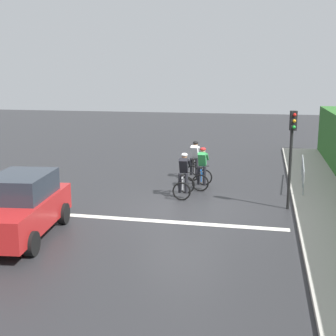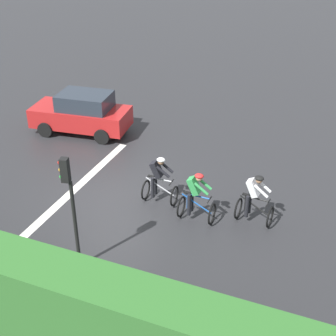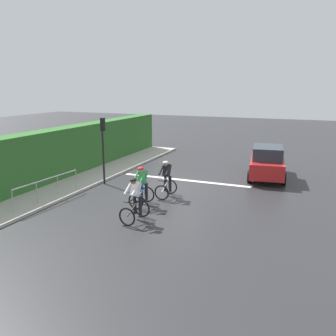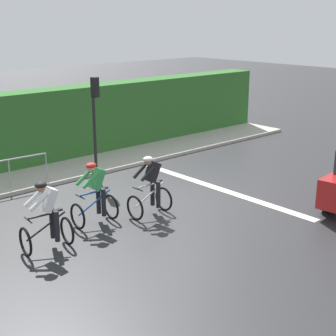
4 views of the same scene
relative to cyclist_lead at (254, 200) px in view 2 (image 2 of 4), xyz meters
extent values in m
plane|color=#28282B|center=(0.30, -4.74, -0.80)|extent=(80.00, 80.00, 0.00)
cube|color=#ADA89E|center=(5.42, -2.74, -0.74)|extent=(2.80, 23.41, 0.12)
cube|color=#2D6628|center=(6.62, -2.74, 0.55)|extent=(1.10, 23.41, 2.69)
cube|color=silver|center=(0.30, -6.12, -0.79)|extent=(7.00, 0.30, 0.01)
torus|color=black|center=(0.05, 0.55, -0.46)|extent=(0.68, 0.12, 0.68)
torus|color=black|center=(-0.04, -0.47, -0.46)|extent=(0.68, 0.12, 0.68)
cylinder|color=black|center=(0.00, 0.04, -0.21)|extent=(0.13, 0.99, 0.51)
cylinder|color=black|center=(-0.02, -0.27, -0.18)|extent=(0.04, 0.04, 0.55)
cylinder|color=black|center=(0.01, 0.09, 0.07)|extent=(0.10, 0.72, 0.04)
cube|color=black|center=(-0.02, -0.27, 0.11)|extent=(0.12, 0.23, 0.04)
cylinder|color=black|center=(0.04, 0.45, 0.04)|extent=(0.42, 0.07, 0.03)
cube|color=white|center=(-0.01, -0.06, 0.41)|extent=(0.33, 0.43, 0.57)
sphere|color=#9E7051|center=(0.01, 0.09, 0.72)|extent=(0.20, 0.20, 0.20)
ellipsoid|color=black|center=(0.01, 0.09, 0.79)|extent=(0.26, 0.30, 0.14)
cylinder|color=black|center=(-0.13, -0.15, -0.23)|extent=(0.12, 0.12, 0.74)
cylinder|color=black|center=(0.11, -0.17, -0.23)|extent=(0.12, 0.12, 0.74)
cylinder|color=white|center=(-0.14, 0.24, 0.47)|extent=(0.13, 0.48, 0.37)
cylinder|color=white|center=(0.18, 0.21, 0.47)|extent=(0.13, 0.48, 0.37)
torus|color=black|center=(0.57, -1.14, -0.46)|extent=(0.68, 0.07, 0.68)
torus|color=black|center=(0.56, -2.16, -0.46)|extent=(0.68, 0.07, 0.68)
cylinder|color=#1E59B2|center=(0.56, -1.65, -0.21)|extent=(0.06, 0.99, 0.51)
cylinder|color=#1E59B2|center=(0.56, -1.95, -0.18)|extent=(0.04, 0.04, 0.55)
cylinder|color=#1E59B2|center=(0.56, -1.60, 0.07)|extent=(0.05, 0.71, 0.04)
cube|color=black|center=(0.56, -1.95, 0.11)|extent=(0.10, 0.22, 0.04)
cylinder|color=black|center=(0.57, -1.24, 0.04)|extent=(0.42, 0.04, 0.03)
cube|color=green|center=(0.56, -1.75, 0.41)|extent=(0.30, 0.41, 0.57)
sphere|color=tan|center=(0.56, -1.60, 0.72)|extent=(0.20, 0.20, 0.20)
ellipsoid|color=red|center=(0.56, -1.60, 0.79)|extent=(0.24, 0.28, 0.14)
cylinder|color=black|center=(0.44, -1.85, -0.23)|extent=(0.12, 0.12, 0.74)
cylinder|color=black|center=(0.68, -1.85, -0.23)|extent=(0.12, 0.12, 0.74)
cylinder|color=green|center=(0.41, -1.46, 0.47)|extent=(0.10, 0.48, 0.37)
cylinder|color=green|center=(0.73, -1.47, 0.47)|extent=(0.10, 0.48, 0.37)
torus|color=black|center=(0.07, -2.58, -0.46)|extent=(0.68, 0.07, 0.68)
torus|color=black|center=(0.08, -3.60, -0.46)|extent=(0.68, 0.07, 0.68)
cylinder|color=silver|center=(0.07, -3.09, -0.21)|extent=(0.05, 0.99, 0.51)
cylinder|color=silver|center=(0.08, -3.40, -0.18)|extent=(0.04, 0.04, 0.55)
cylinder|color=silver|center=(0.07, -3.04, 0.07)|extent=(0.05, 0.71, 0.04)
cube|color=black|center=(0.08, -3.40, 0.11)|extent=(0.10, 0.22, 0.04)
cylinder|color=black|center=(0.07, -2.68, 0.04)|extent=(0.42, 0.04, 0.03)
cube|color=black|center=(0.07, -3.19, 0.41)|extent=(0.30, 0.41, 0.57)
sphere|color=#9E7051|center=(0.07, -3.04, 0.72)|extent=(0.20, 0.20, 0.20)
ellipsoid|color=silver|center=(0.07, -3.04, 0.79)|extent=(0.24, 0.28, 0.14)
cylinder|color=black|center=(-0.04, -3.30, -0.23)|extent=(0.12, 0.12, 0.74)
cylinder|color=black|center=(0.20, -3.30, -0.23)|extent=(0.12, 0.12, 0.74)
cylinder|color=black|center=(-0.09, -2.91, 0.47)|extent=(0.10, 0.48, 0.37)
cylinder|color=black|center=(0.23, -2.91, 0.47)|extent=(0.10, 0.48, 0.37)
cube|color=#B21E1E|center=(-3.65, -8.32, -0.10)|extent=(2.20, 4.28, 0.80)
cube|color=#262D38|center=(-3.68, -8.07, 0.63)|extent=(1.75, 2.30, 0.66)
cylinder|color=black|center=(-2.66, -9.48, -0.48)|extent=(0.30, 0.66, 0.64)
cylinder|color=black|center=(-4.31, -9.69, -0.48)|extent=(0.30, 0.66, 0.64)
cylinder|color=black|center=(-2.98, -6.96, -0.48)|extent=(0.30, 0.66, 0.64)
cylinder|color=black|center=(-4.63, -7.17, -0.48)|extent=(0.30, 0.66, 0.64)
cube|color=#EAEACC|center=(-2.89, -10.25, 0.00)|extent=(0.29, 0.11, 0.16)
cube|color=#EAEACC|center=(-3.90, -10.38, 0.00)|extent=(0.29, 0.11, 0.16)
cylinder|color=black|center=(3.82, -3.88, 0.55)|extent=(0.10, 0.10, 2.70)
cube|color=black|center=(3.84, -3.98, 2.22)|extent=(0.24, 0.24, 0.64)
sphere|color=red|center=(3.86, -4.09, 2.42)|extent=(0.11, 0.11, 0.11)
sphere|color=orange|center=(3.86, -4.09, 2.22)|extent=(0.11, 0.11, 0.11)
sphere|color=green|center=(3.86, -4.09, 2.02)|extent=(0.11, 0.11, 0.11)
cylinder|color=#999EA3|center=(4.52, -0.56, 0.20)|extent=(0.26, 3.67, 0.05)
cylinder|color=#999EA3|center=(4.42, -2.39, -0.30)|extent=(0.04, 0.04, 1.00)
cylinder|color=#999EA3|center=(4.49, -1.17, -0.30)|extent=(0.04, 0.04, 1.00)
cylinder|color=#999EA3|center=(4.56, 0.06, -0.30)|extent=(0.04, 0.04, 1.00)
cylinder|color=#999EA3|center=(4.62, 1.28, -0.30)|extent=(0.04, 0.04, 1.00)
camera|label=1|loc=(2.96, -19.25, 3.67)|focal=48.33mm
camera|label=2|loc=(12.29, 2.21, 8.07)|focal=51.35mm
camera|label=3|loc=(-5.82, 10.87, 4.09)|focal=37.69mm
camera|label=4|loc=(-9.78, 5.05, 4.35)|focal=53.94mm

